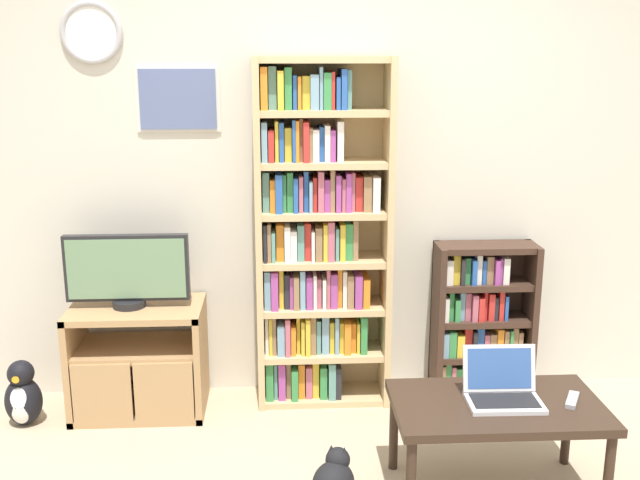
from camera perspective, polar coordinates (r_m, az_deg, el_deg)
wall_back at (r=4.32m, az=0.56°, el=5.06°), size 5.99×0.09×2.60m
tv_stand at (r=4.37m, az=-13.65°, el=-8.81°), size 0.73×0.46×0.62m
television at (r=4.22m, az=-14.48°, el=-2.29°), size 0.67×0.18×0.41m
bookshelf_tall at (r=4.21m, az=-0.27°, el=0.05°), size 0.75×0.31×1.97m
bookshelf_short at (r=4.54m, az=11.98°, el=-5.99°), size 0.58×0.24×0.92m
coffee_table at (r=3.56m, az=13.34°, el=-12.68°), size 0.94×0.56×0.46m
laptop at (r=3.54m, az=13.71°, el=-10.90°), size 0.34×0.26×0.23m
remote_near_laptop at (r=3.63m, az=18.67°, el=-11.47°), size 0.11×0.16×0.02m
cat at (r=3.55m, az=1.09°, el=-17.84°), size 0.26×0.45×0.25m
penguin_figurine at (r=4.46m, az=-21.72°, el=-10.98°), size 0.20×0.18×0.37m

